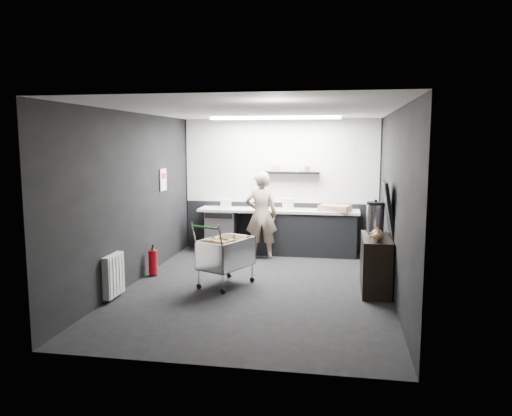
# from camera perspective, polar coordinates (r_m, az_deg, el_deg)

# --- Properties ---
(floor) EXTENTS (5.50, 5.50, 0.00)m
(floor) POSITION_cam_1_polar(r_m,az_deg,el_deg) (7.81, 0.22, -9.10)
(floor) COLOR black
(floor) RESTS_ON ground
(ceiling) EXTENTS (5.50, 5.50, 0.00)m
(ceiling) POSITION_cam_1_polar(r_m,az_deg,el_deg) (7.49, 0.23, 11.10)
(ceiling) COLOR white
(ceiling) RESTS_ON wall_back
(wall_back) EXTENTS (5.50, 0.00, 5.50)m
(wall_back) POSITION_cam_1_polar(r_m,az_deg,el_deg) (10.24, 2.80, 2.60)
(wall_back) COLOR black
(wall_back) RESTS_ON floor
(wall_front) EXTENTS (5.50, 0.00, 5.50)m
(wall_front) POSITION_cam_1_polar(r_m,az_deg,el_deg) (4.87, -5.19, -3.02)
(wall_front) COLOR black
(wall_front) RESTS_ON floor
(wall_left) EXTENTS (0.00, 5.50, 5.50)m
(wall_left) POSITION_cam_1_polar(r_m,az_deg,el_deg) (8.10, -13.86, 1.06)
(wall_left) COLOR black
(wall_left) RESTS_ON floor
(wall_right) EXTENTS (0.00, 5.50, 5.50)m
(wall_right) POSITION_cam_1_polar(r_m,az_deg,el_deg) (7.46, 15.55, 0.45)
(wall_right) COLOR black
(wall_right) RESTS_ON floor
(kitchen_wall_panel) EXTENTS (3.95, 0.02, 1.70)m
(kitchen_wall_panel) POSITION_cam_1_polar(r_m,az_deg,el_deg) (10.18, 2.80, 5.40)
(kitchen_wall_panel) COLOR silver
(kitchen_wall_panel) RESTS_ON wall_back
(dado_panel) EXTENTS (3.95, 0.02, 1.00)m
(dado_panel) POSITION_cam_1_polar(r_m,az_deg,el_deg) (10.33, 2.75, -2.11)
(dado_panel) COLOR black
(dado_panel) RESTS_ON wall_back
(floating_shelf) EXTENTS (1.20, 0.22, 0.04)m
(floating_shelf) POSITION_cam_1_polar(r_m,az_deg,el_deg) (10.06, 3.85, 4.05)
(floating_shelf) COLOR black
(floating_shelf) RESTS_ON wall_back
(wall_clock) EXTENTS (0.20, 0.03, 0.20)m
(wall_clock) POSITION_cam_1_polar(r_m,az_deg,el_deg) (10.09, 10.78, 6.96)
(wall_clock) COLOR silver
(wall_clock) RESTS_ON wall_back
(poster) EXTENTS (0.02, 0.30, 0.40)m
(poster) POSITION_cam_1_polar(r_m,az_deg,el_deg) (9.28, -10.57, 3.20)
(poster) COLOR white
(poster) RESTS_ON wall_left
(poster_red_band) EXTENTS (0.02, 0.22, 0.10)m
(poster_red_band) POSITION_cam_1_polar(r_m,az_deg,el_deg) (9.27, -10.55, 3.63)
(poster_red_band) COLOR red
(poster_red_band) RESTS_ON poster
(radiator) EXTENTS (0.10, 0.50, 0.60)m
(radiator) POSITION_cam_1_polar(r_m,az_deg,el_deg) (7.46, -15.98, -7.40)
(radiator) COLOR silver
(radiator) RESTS_ON wall_left
(ceiling_strip) EXTENTS (2.40, 0.20, 0.04)m
(ceiling_strip) POSITION_cam_1_polar(r_m,az_deg,el_deg) (9.31, 2.16, 10.24)
(ceiling_strip) COLOR white
(ceiling_strip) RESTS_ON ceiling
(prep_counter) EXTENTS (3.20, 0.61, 0.90)m
(prep_counter) POSITION_cam_1_polar(r_m,az_deg,el_deg) (10.01, 3.30, -2.67)
(prep_counter) COLOR black
(prep_counter) RESTS_ON floor
(person) EXTENTS (0.67, 0.50, 1.68)m
(person) POSITION_cam_1_polar(r_m,az_deg,el_deg) (9.57, 0.61, -0.81)
(person) COLOR beige
(person) RESTS_ON floor
(shopping_cart) EXTENTS (0.89, 1.13, 1.01)m
(shopping_cart) POSITION_cam_1_polar(r_m,az_deg,el_deg) (7.82, -3.48, -5.44)
(shopping_cart) COLOR silver
(shopping_cart) RESTS_ON floor
(sideboard) EXTENTS (0.47, 1.11, 1.66)m
(sideboard) POSITION_cam_1_polar(r_m,az_deg,el_deg) (7.77, 13.60, -5.35)
(sideboard) COLOR black
(sideboard) RESTS_ON floor
(fire_extinguisher) EXTENTS (0.15, 0.15, 0.51)m
(fire_extinguisher) POSITION_cam_1_polar(r_m,az_deg,el_deg) (8.59, -11.67, -5.99)
(fire_extinguisher) COLOR #AD0B13
(fire_extinguisher) RESTS_ON floor
(cardboard_box) EXTENTS (0.67, 0.57, 0.11)m
(cardboard_box) POSITION_cam_1_polar(r_m,az_deg,el_deg) (9.83, 9.02, -0.00)
(cardboard_box) COLOR #A87B59
(cardboard_box) RESTS_ON prep_counter
(pink_tub) EXTENTS (0.23, 0.23, 0.23)m
(pink_tub) POSITION_cam_1_polar(r_m,az_deg,el_deg) (9.92, 3.68, 0.48)
(pink_tub) COLOR white
(pink_tub) RESTS_ON prep_counter
(white_container) EXTENTS (0.22, 0.18, 0.18)m
(white_container) POSITION_cam_1_polar(r_m,az_deg,el_deg) (10.09, -3.46, 0.47)
(white_container) COLOR silver
(white_container) RESTS_ON prep_counter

